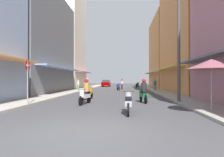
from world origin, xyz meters
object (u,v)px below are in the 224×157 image
at_px(motorbike_white, 85,93).
at_px(motorbike_orange, 88,90).
at_px(pedestrian_foreground, 152,84).
at_px(street_sign_no_entry, 28,76).
at_px(motorbike_black, 137,85).
at_px(pedestrian_midway, 155,85).
at_px(pedestrian_crossing, 78,84).
at_px(motorbike_red, 122,85).
at_px(parked_car, 106,83).
at_px(motorbike_silver, 128,102).
at_px(pedestrian_far, 88,83).
at_px(motorbike_blue, 118,87).
at_px(utility_pole, 179,41).
at_px(motorbike_green, 143,92).
at_px(vendor_umbrella, 211,64).

height_order(motorbike_white, motorbike_orange, same).
height_order(pedestrian_foreground, street_sign_no_entry, street_sign_no_entry).
relative_size(motorbike_orange, motorbike_black, 1.01).
xyz_separation_m(pedestrian_midway, street_sign_no_entry, (-9.71, -15.49, 0.93)).
distance_m(motorbike_white, pedestrian_crossing, 15.36).
bearing_deg(pedestrian_foreground, motorbike_black, 110.78).
relative_size(motorbike_black, pedestrian_midway, 1.11).
distance_m(motorbike_white, pedestrian_midway, 15.92).
bearing_deg(motorbike_red, parked_car, 108.65).
relative_size(motorbike_silver, pedestrian_midway, 1.15).
bearing_deg(pedestrian_foreground, pedestrian_far, -178.72).
relative_size(motorbike_black, pedestrian_foreground, 1.12).
height_order(motorbike_silver, pedestrian_midway, pedestrian_midway).
relative_size(motorbike_black, street_sign_no_entry, 0.66).
bearing_deg(motorbike_black, motorbike_blue, -108.72).
bearing_deg(pedestrian_crossing, pedestrian_far, 85.36).
xyz_separation_m(pedestrian_foreground, pedestrian_crossing, (-10.97, -5.00, 0.05)).
height_order(motorbike_silver, utility_pole, utility_pole).
distance_m(motorbike_orange, pedestrian_foreground, 18.57).
relative_size(motorbike_red, motorbike_black, 1.03).
distance_m(parked_car, street_sign_no_entry, 30.79).
bearing_deg(motorbike_green, pedestrian_far, 111.77).
xyz_separation_m(motorbike_orange, pedestrian_foreground, (7.24, 17.10, 0.08)).
relative_size(motorbike_black, motorbike_blue, 0.98).
distance_m(motorbike_green, pedestrian_crossing, 15.81).
relative_size(motorbike_white, motorbike_black, 1.02).
xyz_separation_m(motorbike_red, street_sign_no_entry, (-5.13, -20.10, 1.01)).
relative_size(motorbike_silver, pedestrian_foreground, 1.16).
relative_size(parked_car, pedestrian_foreground, 2.62).
distance_m(motorbike_orange, vendor_umbrella, 8.83).
relative_size(motorbike_red, pedestrian_far, 1.02).
height_order(vendor_umbrella, utility_pole, utility_pole).
height_order(motorbike_black, motorbike_silver, same).
xyz_separation_m(motorbike_green, motorbike_red, (-1.71, 18.10, 0.00)).
bearing_deg(motorbike_white, motorbike_orange, 98.39).
xyz_separation_m(motorbike_red, vendor_umbrella, (4.37, -21.98, 1.51)).
distance_m(utility_pole, street_sign_no_entry, 9.62).
xyz_separation_m(motorbike_green, pedestrian_foreground, (3.19, 18.76, 0.08)).
bearing_deg(pedestrian_foreground, pedestrian_midway, -93.44).
bearing_deg(street_sign_no_entry, pedestrian_midway, 57.94).
xyz_separation_m(motorbike_red, parked_car, (-3.59, 10.64, 0.04)).
distance_m(motorbike_black, pedestrian_midway, 10.76).
bearing_deg(motorbike_white, motorbike_blue, 84.44).
relative_size(pedestrian_foreground, vendor_umbrella, 0.64).
relative_size(motorbike_silver, pedestrian_crossing, 1.09).
relative_size(pedestrian_crossing, vendor_umbrella, 0.68).
relative_size(motorbike_blue, street_sign_no_entry, 0.67).
bearing_deg(pedestrian_foreground, street_sign_no_entry, -115.76).
height_order(motorbike_white, parked_car, motorbike_white).
bearing_deg(vendor_umbrella, utility_pole, 95.42).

